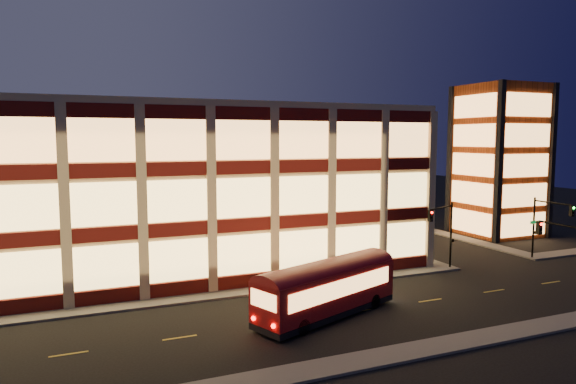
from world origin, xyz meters
name	(u,v)px	position (x,y,z in m)	size (l,w,h in m)	color
ground	(192,303)	(0.00, 0.00, 0.00)	(200.00, 200.00, 0.00)	black
sidewalk_office_south	(146,303)	(-3.00, 1.00, 0.07)	(54.00, 2.00, 0.15)	#514F4C
sidewalk_office_east	(354,237)	(23.00, 17.00, 0.07)	(2.00, 30.00, 0.15)	#514F4C
sidewalk_tower_west	(430,230)	(34.00, 17.00, 0.07)	(2.00, 30.00, 0.15)	#514F4C
sidewalk_near	(250,382)	(0.00, -13.00, 0.07)	(100.00, 2.00, 0.15)	#514F4C
office_building	(124,184)	(-2.91, 16.91, 7.25)	(50.45, 30.45, 14.50)	tan
stair_tower	(499,161)	(39.95, 11.95, 8.99)	(8.60, 8.60, 18.00)	#8C3814
traffic_signal_far	(444,225)	(22.21, 0.24, 4.11)	(3.79, 1.87, 6.00)	black
traffic_signal_right	(547,219)	(33.50, -0.62, 4.10)	(1.20, 4.37, 6.00)	black
traffic_signal_near	(569,249)	(23.50, -11.03, 4.13)	(0.32, 4.45, 6.00)	black
trolley_bus	(327,285)	(7.64, -6.00, 2.06)	(11.23, 6.53, 3.72)	maroon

